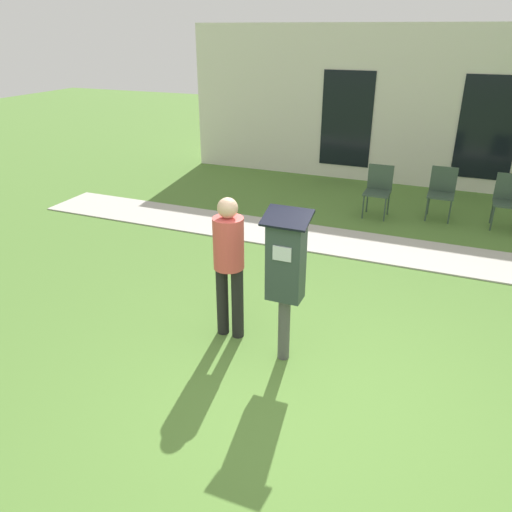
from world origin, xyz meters
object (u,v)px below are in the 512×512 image
Objects in this scene: parking_meter at (286,269)px; outdoor_chair_right at (508,197)px; outdoor_chair_left at (379,187)px; person_standing at (229,258)px; outdoor_chair_middle at (442,189)px.

parking_meter is 5.43m from outdoor_chair_right.
outdoor_chair_left and outdoor_chair_right have the same top height.
person_standing is 5.17m from outdoor_chair_middle.
parking_meter is 4.73m from outdoor_chair_left.
outdoor_chair_middle is (1.16, 4.99, -0.49)m from parking_meter.
outdoor_chair_left is at bearing 106.79° from person_standing.
parking_meter is at bearing -103.41° from outdoor_chair_middle.
outdoor_chair_left is at bearing -173.59° from outdoor_chair_right.
parking_meter reaches higher than outdoor_chair_middle.
person_standing is 4.61m from outdoor_chair_left.
outdoor_chair_right is (2.89, 4.76, -0.40)m from person_standing.
parking_meter is at bearing -114.03° from outdoor_chair_right.
outdoor_chair_left is at bearing -165.12° from outdoor_chair_middle.
person_standing is at bearing 164.95° from parking_meter.
outdoor_chair_right is at bearing 14.28° from outdoor_chair_left.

